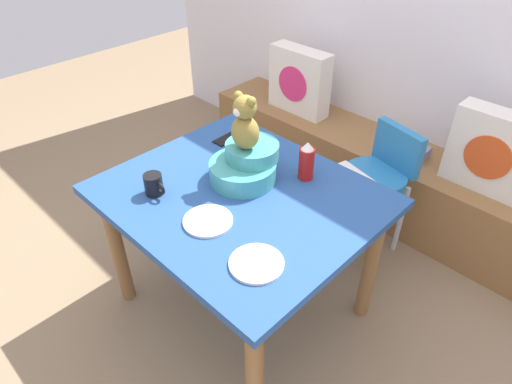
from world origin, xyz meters
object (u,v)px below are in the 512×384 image
object	(u,v)px
book_stack	(411,150)
highchair	(376,178)
cell_phone	(227,139)
pillow_floral_right	(493,152)
teddy_bear	(245,123)
pillow_floral_left	(299,81)
infant_seat_teal	(246,165)
dining_table	(240,212)
coffee_mug	(154,184)
ketchup_bottle	(307,161)
dinner_plate_far	(256,264)
dinner_plate_near	(208,221)

from	to	relation	value
book_stack	highchair	distance (m)	0.44
cell_phone	pillow_floral_right	bearing A→B (deg)	41.66
teddy_bear	pillow_floral_left	bearing A→B (deg)	118.87
pillow_floral_right	infant_seat_teal	world-z (taller)	same
book_stack	dining_table	size ratio (longest dim) A/B	0.18
pillow_floral_right	coffee_mug	xyz separation A→B (m)	(-0.89, -1.48, 0.11)
ketchup_bottle	dinner_plate_far	size ratio (longest dim) A/B	0.92
infant_seat_teal	coffee_mug	xyz separation A→B (m)	(-0.20, -0.36, -0.02)
teddy_bear	dinner_plate_near	xyz separation A→B (m)	(0.11, -0.32, -0.27)
highchair	dinner_plate_near	size ratio (longest dim) A/B	3.95
pillow_floral_left	pillow_floral_right	world-z (taller)	same
highchair	infant_seat_teal	size ratio (longest dim) A/B	2.39
dining_table	ketchup_bottle	size ratio (longest dim) A/B	6.14
teddy_bear	coffee_mug	xyz separation A→B (m)	(-0.20, -0.36, -0.23)
dinner_plate_far	coffee_mug	bearing A→B (deg)	-179.50
cell_phone	infant_seat_teal	bearing A→B (deg)	-30.20
teddy_bear	ketchup_bottle	distance (m)	0.33
dinner_plate_near	cell_phone	size ratio (longest dim) A/B	1.39
highchair	cell_phone	bearing A→B (deg)	-138.28
pillow_floral_left	book_stack	xyz separation A→B (m)	(0.87, 0.02, -0.19)
pillow_floral_left	coffee_mug	xyz separation A→B (m)	(0.42, -1.48, 0.11)
highchair	dinner_plate_near	xyz separation A→B (m)	(-0.17, -1.02, 0.22)
teddy_bear	cell_phone	bearing A→B (deg)	151.33
book_stack	dinner_plate_far	world-z (taller)	dinner_plate_far
coffee_mug	teddy_bear	bearing A→B (deg)	61.13
ketchup_bottle	infant_seat_teal	bearing A→B (deg)	-135.18
coffee_mug	dinner_plate_far	xyz separation A→B (m)	(0.61, 0.01, -0.04)
book_stack	pillow_floral_left	bearing A→B (deg)	-178.62
pillow_floral_right	cell_phone	size ratio (longest dim) A/B	3.06
infant_seat_teal	dinner_plate_near	distance (m)	0.35
pillow_floral_right	dinner_plate_far	xyz separation A→B (m)	(-0.28, -1.47, 0.07)
book_stack	dinner_plate_far	distance (m)	1.52
infant_seat_teal	highchair	bearing A→B (deg)	68.06
dinner_plate_near	pillow_floral_right	bearing A→B (deg)	67.96
ketchup_bottle	dinner_plate_far	distance (m)	0.59
dining_table	infant_seat_teal	size ratio (longest dim) A/B	3.44
highchair	pillow_floral_left	bearing A→B (deg)	155.16
infant_seat_teal	cell_phone	xyz separation A→B (m)	(-0.31, 0.17, -0.07)
teddy_bear	dinner_plate_near	bearing A→B (deg)	-71.05
highchair	cell_phone	world-z (taller)	highchair
dining_table	cell_phone	bearing A→B (deg)	144.36
infant_seat_teal	dinner_plate_near	bearing A→B (deg)	-71.08
pillow_floral_left	dinner_plate_far	world-z (taller)	pillow_floral_left
book_stack	dinner_plate_far	size ratio (longest dim) A/B	1.00
pillow_floral_right	dinner_plate_near	world-z (taller)	pillow_floral_right
highchair	teddy_bear	world-z (taller)	teddy_bear
pillow_floral_right	book_stack	distance (m)	0.48
pillow_floral_left	dining_table	bearing A→B (deg)	-60.85
book_stack	coffee_mug	bearing A→B (deg)	-106.76
ketchup_bottle	cell_phone	bearing A→B (deg)	-177.81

